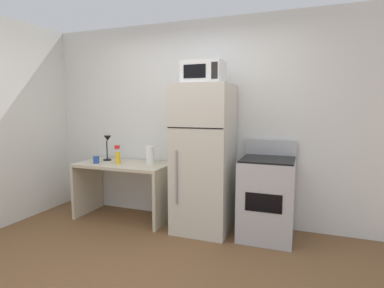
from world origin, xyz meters
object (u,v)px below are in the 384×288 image
Objects in this scene: paper_towel_roll at (150,155)px; oven_range at (267,198)px; coffee_mug at (96,160)px; microwave at (204,73)px; spray_bottle at (118,157)px; desk_lamp at (107,144)px; desk at (124,179)px; refrigerator at (204,159)px.

oven_range reaches higher than paper_towel_roll.
coffee_mug is 0.09× the size of oven_range.
microwave is 1.61m from oven_range.
desk_lamp is at bearing 147.88° from spray_bottle.
coffee_mug reaches higher than desk.
desk_lamp is 0.29m from coffee_mug.
microwave is (1.47, 0.10, 1.09)m from coffee_mug.
refrigerator is (1.16, 0.08, 0.03)m from spray_bottle.
desk_lamp is at bearing 176.30° from paper_towel_roll.
refrigerator reaches higher than coffee_mug.
microwave is at bearing -1.54° from desk.
spray_bottle is 0.23× the size of oven_range.
spray_bottle is (-0.03, -0.08, 0.32)m from desk.
microwave is (1.16, 0.05, 1.04)m from spray_bottle.
spray_bottle is 0.32m from coffee_mug.
coffee_mug is at bearing -176.13° from oven_range.
coffee_mug is 0.21× the size of microwave.
desk is 1.13× the size of oven_range.
refrigerator is at bearing -4.29° from paper_towel_roll.
paper_towel_roll is at bearing 13.91° from coffee_mug.
desk_lamp is (-0.32, 0.09, 0.46)m from desk.
desk is 0.51m from paper_towel_roll.
spray_bottle is 0.14× the size of refrigerator.
microwave is (0.75, -0.08, 1.02)m from paper_towel_roll.
desk is 2.71× the size of microwave.
microwave is at bearing -4.84° from desk_lamp.
desk_lamp is 0.70m from paper_towel_roll.
refrigerator is at bearing -177.73° from oven_range.
coffee_mug is 0.05× the size of refrigerator.
paper_towel_roll is (0.37, 0.05, 0.34)m from desk.
desk_lamp is 2.26m from oven_range.
desk_lamp is 0.77× the size of microwave.
paper_towel_roll is at bearing 174.12° from microwave.
refrigerator reaches higher than desk_lamp.
refrigerator is (1.13, -0.01, 0.35)m from desk.
paper_towel_roll is at bearing 18.03° from spray_bottle.
paper_towel_roll is 0.43m from spray_bottle.
desk is 5.19× the size of paper_towel_roll.
microwave is 0.42× the size of oven_range.
refrigerator is at bearing 90.31° from microwave.
refrigerator is at bearing 3.74° from spray_bottle.
paper_towel_roll is 1.27m from microwave.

